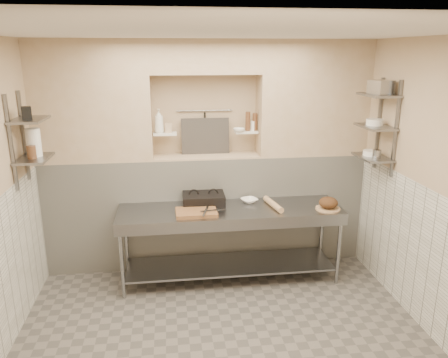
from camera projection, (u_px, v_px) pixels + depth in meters
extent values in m
cube|color=#625C57|center=(225.00, 346.00, 4.17)|extent=(4.00, 3.90, 0.10)
cube|color=silver|center=(225.00, 25.00, 3.36)|extent=(4.00, 3.90, 0.10)
cube|color=tan|center=(445.00, 193.00, 4.02)|extent=(0.10, 3.90, 2.80)
cube|color=tan|center=(205.00, 152.00, 5.67)|extent=(4.00, 0.10, 2.80)
cube|color=tan|center=(286.00, 357.00, 1.87)|extent=(4.00, 0.10, 2.80)
cube|color=silver|center=(207.00, 209.00, 5.63)|extent=(4.00, 0.40, 1.40)
cube|color=tan|center=(206.00, 156.00, 5.43)|extent=(1.30, 0.40, 0.02)
cube|color=tan|center=(92.00, 101.00, 5.07)|extent=(1.35, 0.40, 1.40)
cube|color=tan|center=(312.00, 98.00, 5.40)|extent=(1.35, 0.40, 1.40)
cube|color=tan|center=(205.00, 57.00, 5.10)|extent=(1.30, 0.40, 0.40)
cube|color=silver|center=(429.00, 262.00, 4.21)|extent=(0.02, 3.90, 1.40)
cube|color=white|center=(165.00, 134.00, 5.29)|extent=(0.28, 0.16, 0.02)
cube|color=white|center=(246.00, 132.00, 5.41)|extent=(0.28, 0.16, 0.02)
cylinder|color=gray|center=(205.00, 111.00, 5.44)|extent=(0.70, 0.02, 0.02)
cylinder|color=black|center=(205.00, 124.00, 5.47)|extent=(0.02, 0.02, 0.30)
cube|color=#383330|center=(205.00, 136.00, 5.46)|extent=(0.60, 0.08, 0.45)
cube|color=slate|center=(24.00, 136.00, 4.60)|extent=(0.03, 0.03, 0.95)
cube|color=slate|center=(11.00, 144.00, 4.22)|extent=(0.03, 0.03, 0.95)
cube|color=slate|center=(34.00, 159.00, 4.48)|extent=(0.30, 0.50, 0.02)
cube|color=slate|center=(29.00, 120.00, 4.37)|extent=(0.30, 0.50, 0.03)
cube|color=slate|center=(379.00, 124.00, 5.08)|extent=(0.03, 0.03, 1.05)
cube|color=slate|center=(396.00, 130.00, 4.70)|extent=(0.03, 0.03, 1.05)
cube|color=slate|center=(373.00, 157.00, 4.97)|extent=(0.30, 0.50, 0.02)
cube|color=slate|center=(375.00, 127.00, 4.87)|extent=(0.30, 0.50, 0.02)
cube|color=slate|center=(379.00, 95.00, 4.77)|extent=(0.30, 0.50, 0.03)
cube|color=gray|center=(230.00, 210.00, 5.08)|extent=(2.60, 0.70, 0.04)
cube|color=gray|center=(230.00, 264.00, 5.28)|extent=(2.45, 0.60, 0.03)
cube|color=gray|center=(234.00, 226.00, 4.79)|extent=(2.60, 0.02, 0.12)
cylinder|color=gray|center=(122.00, 263.00, 4.78)|extent=(0.04, 0.04, 0.86)
cylinder|color=gray|center=(126.00, 241.00, 5.33)|extent=(0.04, 0.04, 0.86)
cylinder|color=gray|center=(339.00, 250.00, 5.09)|extent=(0.04, 0.04, 0.86)
cylinder|color=gray|center=(322.00, 231.00, 5.64)|extent=(0.04, 0.04, 0.86)
cube|color=black|center=(204.00, 201.00, 5.20)|extent=(0.50, 0.37, 0.09)
cube|color=black|center=(204.00, 196.00, 5.18)|extent=(0.50, 0.37, 0.04)
cube|color=brown|center=(196.00, 212.00, 4.90)|extent=(0.47, 0.33, 0.04)
cube|color=gray|center=(213.00, 210.00, 4.89)|extent=(0.29, 0.08, 0.01)
cylinder|color=gray|center=(206.00, 211.00, 4.83)|extent=(0.10, 0.27, 0.03)
imported|color=white|center=(249.00, 200.00, 5.29)|extent=(0.25, 0.25, 0.05)
cylinder|color=tan|center=(273.00, 204.00, 5.12)|extent=(0.15, 0.46, 0.07)
cylinder|color=tan|center=(328.00, 209.00, 5.05)|extent=(0.28, 0.28, 0.02)
ellipsoid|color=#4C2D19|center=(328.00, 203.00, 5.03)|extent=(0.22, 0.22, 0.13)
imported|color=white|center=(159.00, 121.00, 5.23)|extent=(0.14, 0.14, 0.29)
cube|color=tan|center=(168.00, 128.00, 5.28)|extent=(0.08, 0.08, 0.12)
imported|color=white|center=(239.00, 130.00, 5.34)|extent=(0.15, 0.15, 0.04)
cylinder|color=#55341F|center=(255.00, 122.00, 5.40)|extent=(0.06, 0.06, 0.22)
cylinder|color=#55341F|center=(248.00, 121.00, 5.38)|extent=(0.06, 0.06, 0.24)
cylinder|color=white|center=(253.00, 126.00, 5.42)|extent=(0.07, 0.07, 0.12)
cylinder|color=white|center=(34.00, 142.00, 4.49)|extent=(0.15, 0.15, 0.29)
cylinder|color=#55341F|center=(32.00, 152.00, 4.41)|extent=(0.09, 0.09, 0.13)
cube|color=black|center=(26.00, 113.00, 4.29)|extent=(0.12, 0.12, 0.13)
cylinder|color=white|center=(371.00, 153.00, 4.99)|extent=(0.19, 0.19, 0.06)
cylinder|color=gray|center=(377.00, 154.00, 4.87)|extent=(0.09, 0.09, 0.09)
cylinder|color=white|center=(375.00, 122.00, 4.89)|extent=(0.19, 0.19, 0.07)
cube|color=gray|center=(381.00, 87.00, 4.72)|extent=(0.23, 0.27, 0.15)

